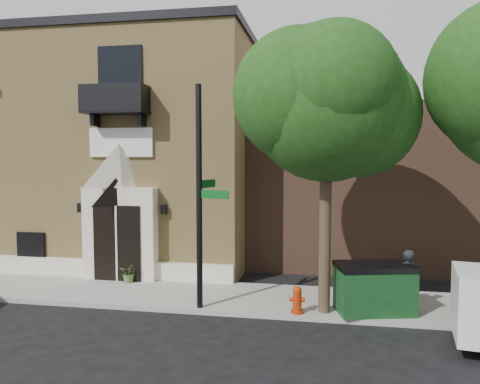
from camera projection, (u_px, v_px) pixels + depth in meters
The scene contains 10 objects.
ground at pixel (113, 309), 13.49m from camera, with size 120.00×120.00×0.00m, color black.
sidewalk at pixel (164, 294), 14.78m from camera, with size 42.00×3.00×0.15m, color gray.
church at pixel (128, 152), 21.48m from camera, with size 12.20×11.01×9.30m.
neighbour_building at pixel (468, 185), 19.92m from camera, with size 18.00×8.00×6.40m, color brown.
street_tree_left at pixel (328, 101), 12.31m from camera, with size 4.97×4.38×7.77m.
street_sign at pixel (200, 197), 12.99m from camera, with size 0.97×1.14×6.24m.
fire_hydrant at pixel (297, 300), 12.70m from camera, with size 0.43×0.34×0.75m.
dumpster at pixel (374, 288), 12.74m from camera, with size 2.28×1.63×1.34m.
planter at pixel (129, 273), 15.85m from camera, with size 0.59×0.51×0.66m, color #497333.
pedestrian_near at pixel (407, 280), 12.92m from camera, with size 0.62×0.41×1.69m, color black.
Camera 1 is at (5.99, -12.32, 4.39)m, focal length 35.00 mm.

